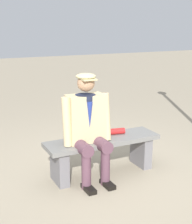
# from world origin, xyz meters

# --- Properties ---
(ground_plane) EXTENTS (30.00, 30.00, 0.00)m
(ground_plane) POSITION_xyz_m (0.00, 0.00, 0.00)
(ground_plane) COLOR gray
(bench) EXTENTS (1.45, 0.41, 0.47)m
(bench) POSITION_xyz_m (0.00, 0.00, 0.32)
(bench) COLOR slate
(bench) RESTS_ON ground
(seated_man) EXTENTS (0.61, 0.58, 1.29)m
(seated_man) POSITION_xyz_m (0.23, 0.06, 0.70)
(seated_man) COLOR #CBB382
(seated_man) RESTS_ON ground
(rolled_magazine) EXTENTS (0.25, 0.12, 0.08)m
(rolled_magazine) POSITION_xyz_m (-0.22, -0.07, 0.51)
(rolled_magazine) COLOR #B21E1E
(rolled_magazine) RESTS_ON bench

